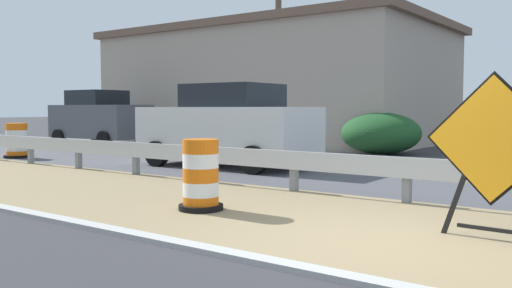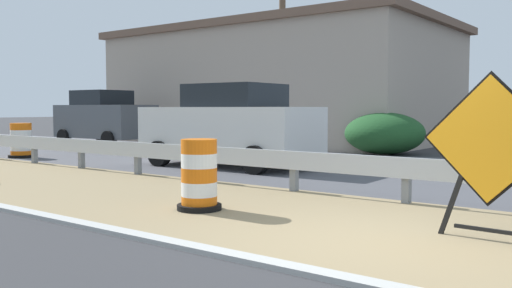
# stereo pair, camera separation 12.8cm
# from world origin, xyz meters

# --- Properties ---
(ground_plane) EXTENTS (160.00, 160.00, 0.00)m
(ground_plane) POSITION_xyz_m (0.00, 0.00, 0.00)
(ground_plane) COLOR #333335
(median_dirt_strip) EXTENTS (4.08, 120.00, 0.01)m
(median_dirt_strip) POSITION_xyz_m (0.84, 0.00, 0.00)
(median_dirt_strip) COLOR #8E7A56
(median_dirt_strip) RESTS_ON ground
(far_lane_asphalt) EXTENTS (7.80, 120.00, 0.00)m
(far_lane_asphalt) POSITION_xyz_m (6.78, 0.00, 0.00)
(far_lane_asphalt) COLOR #4C4C51
(far_lane_asphalt) RESTS_ON ground
(curb_near_edge) EXTENTS (0.20, 120.00, 0.11)m
(curb_near_edge) POSITION_xyz_m (-1.30, 0.00, 0.00)
(curb_near_edge) COLOR #ADADA8
(curb_near_edge) RESTS_ON ground
(guardrail_median) EXTENTS (0.18, 57.41, 0.71)m
(guardrail_median) POSITION_xyz_m (2.64, 1.70, 0.52)
(guardrail_median) COLOR silver
(guardrail_median) RESTS_ON ground
(warning_sign_diamond) EXTENTS (0.13, 1.48, 1.87)m
(warning_sign_diamond) POSITION_xyz_m (0.93, -0.96, 1.03)
(warning_sign_diamond) COLOR black
(warning_sign_diamond) RESTS_ON ground
(traffic_barrel_nearest) EXTENTS (0.64, 0.64, 1.02)m
(traffic_barrel_nearest) POSITION_xyz_m (0.39, 2.83, 0.46)
(traffic_barrel_nearest) COLOR orange
(traffic_barrel_nearest) RESTS_ON ground
(traffic_barrel_mid) EXTENTS (0.75, 0.75, 1.02)m
(traffic_barrel_mid) POSITION_xyz_m (3.38, 12.74, 0.46)
(traffic_barrel_mid) COLOR orange
(traffic_barrel_mid) RESTS_ON ground
(car_lead_far_lane) EXTENTS (2.26, 4.52, 2.04)m
(car_lead_far_lane) POSITION_xyz_m (5.15, 6.21, 1.02)
(car_lead_far_lane) COLOR silver
(car_lead_far_lane) RESTS_ON ground
(car_distant_a) EXTENTS (2.10, 4.07, 2.13)m
(car_distant_a) POSITION_xyz_m (8.11, 14.99, 1.06)
(car_distant_a) COLOR #4C5156
(car_distant_a) RESTS_ON ground
(roadside_shop_near) EXTENTS (8.79, 14.19, 4.87)m
(roadside_shop_near) POSITION_xyz_m (14.88, 11.31, 2.44)
(roadside_shop_near) COLOR #AD9E8E
(roadside_shop_near) RESTS_ON ground
(utility_pole_near) EXTENTS (0.24, 1.80, 8.85)m
(utility_pole_near) POSITION_xyz_m (11.83, 9.22, 4.59)
(utility_pole_near) COLOR brown
(utility_pole_near) RESTS_ON ground
(bush_roadside) EXTENTS (2.51, 2.51, 1.32)m
(bush_roadside) POSITION_xyz_m (10.92, 4.68, 0.66)
(bush_roadside) COLOR #1E4C23
(bush_roadside) RESTS_ON ground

